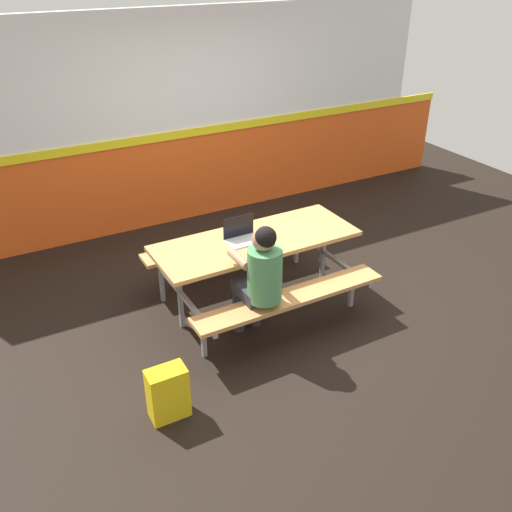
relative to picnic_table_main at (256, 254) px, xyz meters
name	(u,v)px	position (x,y,z in m)	size (l,w,h in m)	color
ground_plane	(282,296)	(0.31, 0.00, -0.59)	(10.00, 10.00, 0.02)	black
accent_backdrop	(190,123)	(0.31, 2.28, 0.67)	(8.00, 0.14, 2.60)	#E55119
picnic_table_main	(256,254)	(0.00, 0.00, 0.00)	(1.99, 1.57, 0.74)	tan
student_nearer	(260,275)	(-0.26, -0.56, 0.13)	(0.36, 0.53, 1.21)	#2D2D38
laptop_silver	(242,236)	(-0.13, 0.04, 0.21)	(0.32, 0.22, 0.22)	silver
backpack_dark	(168,393)	(-1.33, -1.03, -0.36)	(0.30, 0.22, 0.44)	yellow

